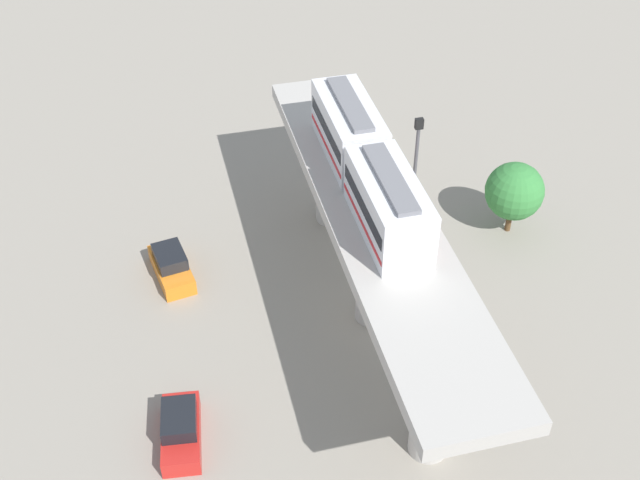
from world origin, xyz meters
TOP-DOWN VIEW (x-y plane):
  - ground_plane at (0.00, 0.00)m, footprint 120.00×120.00m
  - viaduct at (0.00, 0.00)m, footprint 5.20×28.00m
  - train at (0.00, 2.02)m, footprint 2.64×13.55m
  - parked_car_orange at (-10.50, 6.09)m, footprint 2.46×4.44m
  - parked_car_red at (-11.30, -5.73)m, footprint 2.28×4.38m
  - tree_near_viaduct at (10.56, 5.23)m, footprint 3.62×3.62m
  - signal_post at (3.40, 3.95)m, footprint 0.44×0.28m

SIDE VIEW (x-z plane):
  - ground_plane at x=0.00m, z-range 0.00..0.00m
  - parked_car_orange at x=-10.50m, z-range -0.14..1.62m
  - parked_car_red at x=-11.30m, z-range -0.14..1.62m
  - tree_near_viaduct at x=10.56m, z-range 0.60..5.45m
  - signal_post at x=3.40m, z-range 0.52..10.51m
  - viaduct at x=0.00m, z-range 1.89..9.28m
  - train at x=0.00m, z-range 7.30..10.54m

